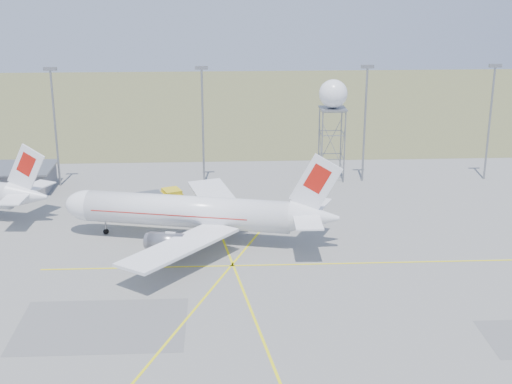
{
  "coord_description": "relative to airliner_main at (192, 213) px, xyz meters",
  "views": [
    {
      "loc": [
        -6.96,
        -53.8,
        37.08
      ],
      "look_at": [
        -2.2,
        40.0,
        6.65
      ],
      "focal_mm": 50.0,
      "sensor_mm": 36.0,
      "label": 1
    }
  ],
  "objects": [
    {
      "name": "grass_strip",
      "position": [
        11.08,
        100.81,
        -4.06
      ],
      "size": [
        400.0,
        120.0,
        0.03
      ],
      "primitive_type": "cube",
      "color": "#5A6135",
      "rests_on": "ground"
    },
    {
      "name": "airliner_main",
      "position": [
        0.0,
        0.0,
        0.0
      ],
      "size": [
        38.8,
        37.03,
        13.3
      ],
      "rotation": [
        0.0,
        0.0,
        2.91
      ],
      "color": "white",
      "rests_on": "ground"
    },
    {
      "name": "mast_d",
      "position": [
        51.08,
        26.81,
        8.0
      ],
      "size": [
        2.2,
        0.5,
        20.5
      ],
      "color": "gray",
      "rests_on": "ground"
    },
    {
      "name": "fire_truck",
      "position": [
        -6.41,
        10.58,
        -2.27
      ],
      "size": [
        9.86,
        6.43,
        3.75
      ],
      "rotation": [
        0.0,
        0.0,
        0.39
      ],
      "color": "gold",
      "rests_on": "ground"
    },
    {
      "name": "mast_a",
      "position": [
        -23.92,
        26.81,
        8.0
      ],
      "size": [
        2.2,
        0.5,
        20.5
      ],
      "color": "gray",
      "rests_on": "ground"
    },
    {
      "name": "radar_tower",
      "position": [
        23.58,
        27.96,
        5.96
      ],
      "size": [
        4.94,
        4.94,
        17.88
      ],
      "color": "gray",
      "rests_on": "ground"
    },
    {
      "name": "mast_b",
      "position": [
        1.08,
        26.81,
        8.0
      ],
      "size": [
        2.2,
        0.5,
        20.5
      ],
      "color": "gray",
      "rests_on": "ground"
    },
    {
      "name": "mast_c",
      "position": [
        29.08,
        26.81,
        8.0
      ],
      "size": [
        2.2,
        0.5,
        20.5
      ],
      "color": "gray",
      "rests_on": "ground"
    }
  ]
}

